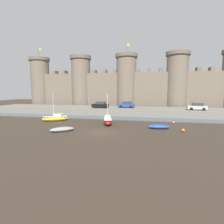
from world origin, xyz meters
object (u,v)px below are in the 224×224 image
(rowboat_midflat_centre, at_px, (159,127))
(car_quay_centre_west, at_px, (100,105))
(rowboat_midflat_left, at_px, (62,129))
(sailboat_foreground_centre, at_px, (55,118))
(car_quay_centre_east, at_px, (197,107))
(sailboat_near_channel_left, at_px, (108,121))
(mooring_buoy_mid_mud, at_px, (183,130))
(mooring_buoy_near_shore, at_px, (174,123))
(car_quay_west, at_px, (127,105))

(rowboat_midflat_centre, height_order, car_quay_centre_west, car_quay_centre_west)
(rowboat_midflat_centre, height_order, rowboat_midflat_left, rowboat_midflat_left)
(rowboat_midflat_centre, bearing_deg, sailboat_foreground_centre, 171.21)
(rowboat_midflat_left, height_order, car_quay_centre_east, car_quay_centre_east)
(sailboat_near_channel_left, bearing_deg, mooring_buoy_mid_mud, -14.97)
(sailboat_foreground_centre, relative_size, mooring_buoy_mid_mud, 11.60)
(rowboat_midflat_centre, relative_size, car_quay_centre_east, 0.85)
(rowboat_midflat_centre, relative_size, mooring_buoy_mid_mud, 7.28)
(sailboat_foreground_centre, relative_size, mooring_buoy_near_shore, 14.93)
(car_quay_centre_west, bearing_deg, rowboat_midflat_left, -91.40)
(sailboat_near_channel_left, bearing_deg, rowboat_midflat_left, -128.24)
(car_quay_centre_east, bearing_deg, mooring_buoy_near_shore, -123.73)
(sailboat_near_channel_left, distance_m, car_quay_centre_west, 13.63)
(mooring_buoy_mid_mud, distance_m, car_quay_west, 20.79)
(mooring_buoy_near_shore, distance_m, mooring_buoy_mid_mud, 6.47)
(sailboat_near_channel_left, bearing_deg, rowboat_midflat_centre, -11.98)
(sailboat_foreground_centre, xyz_separation_m, car_quay_centre_west, (6.10, 11.42, 1.83))
(car_quay_centre_west, bearing_deg, mooring_buoy_near_shore, -29.53)
(car_quay_centre_west, bearing_deg, car_quay_centre_east, -0.43)
(rowboat_midflat_centre, xyz_separation_m, sailboat_near_channel_left, (-8.84, 1.88, 0.30))
(mooring_buoy_mid_mud, height_order, car_quay_west, car_quay_west)
(sailboat_near_channel_left, relative_size, car_quay_centre_east, 1.31)
(sailboat_foreground_centre, distance_m, sailboat_near_channel_left, 11.03)
(sailboat_foreground_centre, height_order, car_quay_centre_west, sailboat_foreground_centre)
(rowboat_midflat_left, distance_m, mooring_buoy_near_shore, 19.80)
(mooring_buoy_near_shore, xyz_separation_m, car_quay_centre_west, (-16.63, 9.42, 2.21))
(rowboat_midflat_left, relative_size, mooring_buoy_mid_mud, 7.22)
(sailboat_foreground_centre, distance_m, rowboat_midflat_left, 9.76)
(sailboat_foreground_centre, bearing_deg, car_quay_centre_east, 21.26)
(rowboat_midflat_centre, relative_size, mooring_buoy_near_shore, 9.37)
(car_quay_west, bearing_deg, car_quay_centre_east, -7.12)
(car_quay_centre_east, height_order, car_quay_west, same)
(rowboat_midflat_left, xyz_separation_m, car_quay_west, (6.97, 21.26, 2.04))
(rowboat_midflat_centre, bearing_deg, car_quay_west, 113.83)
(mooring_buoy_mid_mud, xyz_separation_m, car_quay_centre_east, (5.71, 15.71, 2.16))
(sailboat_foreground_centre, relative_size, car_quay_west, 1.35)
(sailboat_near_channel_left, height_order, car_quay_centre_east, sailboat_near_channel_left)
(sailboat_near_channel_left, xyz_separation_m, car_quay_west, (1.62, 14.47, 1.74))
(sailboat_foreground_centre, distance_m, mooring_buoy_mid_mud, 23.63)
(car_quay_centre_west, bearing_deg, sailboat_near_channel_left, -68.88)
(sailboat_near_channel_left, relative_size, car_quay_west, 1.31)
(rowboat_midflat_left, xyz_separation_m, mooring_buoy_mid_mud, (17.58, 3.51, -0.12))
(sailboat_foreground_centre, distance_m, car_quay_centre_east, 31.07)
(sailboat_foreground_centre, relative_size, car_quay_centre_west, 1.35)
(sailboat_foreground_centre, xyz_separation_m, sailboat_near_channel_left, (10.97, -1.19, 0.09))
(rowboat_midflat_centre, height_order, car_quay_centre_east, car_quay_centre_east)
(sailboat_foreground_centre, distance_m, car_quay_centre_west, 13.07)
(mooring_buoy_near_shore, bearing_deg, car_quay_centre_east, 56.27)
(rowboat_midflat_left, height_order, mooring_buoy_mid_mud, rowboat_midflat_left)
(rowboat_midflat_left, relative_size, mooring_buoy_near_shore, 9.29)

